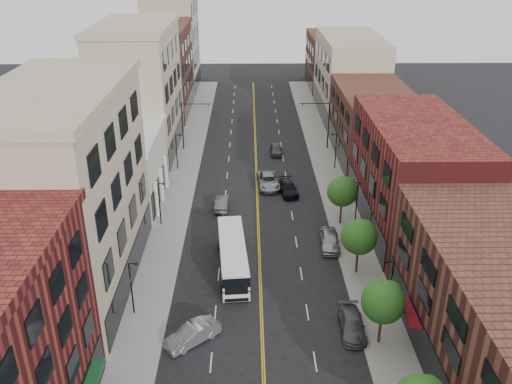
{
  "coord_description": "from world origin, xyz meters",
  "views": [
    {
      "loc": [
        -0.97,
        -29.95,
        29.56
      ],
      "look_at": [
        -0.28,
        21.98,
        5.0
      ],
      "focal_mm": 38.0,
      "sensor_mm": 36.0,
      "label": 1
    }
  ],
  "objects_px": {
    "car_lane_a": "(288,188)",
    "car_lane_c": "(276,149)",
    "car_parked_mid": "(352,325)",
    "city_bus": "(233,254)",
    "car_lane_b": "(268,181)",
    "car_lane_behind": "(222,203)",
    "car_angle_b": "(193,334)",
    "car_parked_far": "(330,240)"
  },
  "relations": [
    {
      "from": "city_bus",
      "to": "car_lane_a",
      "type": "xyz_separation_m",
      "value": [
        6.58,
        17.19,
        -0.97
      ]
    },
    {
      "from": "city_bus",
      "to": "car_lane_b",
      "type": "height_order",
      "value": "city_bus"
    },
    {
      "from": "car_lane_behind",
      "to": "car_lane_a",
      "type": "distance_m",
      "value": 9.18
    },
    {
      "from": "car_lane_behind",
      "to": "city_bus",
      "type": "bearing_deg",
      "value": 98.35
    },
    {
      "from": "car_lane_a",
      "to": "car_lane_c",
      "type": "bearing_deg",
      "value": 86.35
    },
    {
      "from": "car_angle_b",
      "to": "car_lane_b",
      "type": "xyz_separation_m",
      "value": [
        7.1,
        29.79,
        0.03
      ]
    },
    {
      "from": "city_bus",
      "to": "car_angle_b",
      "type": "xyz_separation_m",
      "value": [
        -2.96,
        -10.5,
        -0.91
      ]
    },
    {
      "from": "car_lane_b",
      "to": "car_angle_b",
      "type": "bearing_deg",
      "value": -107.73
    },
    {
      "from": "car_parked_mid",
      "to": "car_lane_b",
      "type": "distance_m",
      "value": 29.33
    },
    {
      "from": "car_angle_b",
      "to": "car_lane_c",
      "type": "height_order",
      "value": "car_angle_b"
    },
    {
      "from": "city_bus",
      "to": "car_lane_behind",
      "type": "distance_m",
      "value": 13.26
    },
    {
      "from": "city_bus",
      "to": "car_lane_b",
      "type": "bearing_deg",
      "value": 73.02
    },
    {
      "from": "car_parked_mid",
      "to": "car_lane_b",
      "type": "xyz_separation_m",
      "value": [
        -5.9,
        28.73,
        0.1
      ]
    },
    {
      "from": "car_parked_mid",
      "to": "car_lane_behind",
      "type": "height_order",
      "value": "car_lane_behind"
    },
    {
      "from": "car_parked_mid",
      "to": "car_lane_c",
      "type": "distance_m",
      "value": 40.69
    },
    {
      "from": "car_lane_a",
      "to": "car_lane_b",
      "type": "height_order",
      "value": "car_lane_b"
    },
    {
      "from": "car_angle_b",
      "to": "car_parked_mid",
      "type": "bearing_deg",
      "value": 54.68
    },
    {
      "from": "car_lane_behind",
      "to": "car_lane_a",
      "type": "bearing_deg",
      "value": -152.53
    },
    {
      "from": "car_parked_far",
      "to": "car_lane_c",
      "type": "xyz_separation_m",
      "value": [
        -4.36,
        26.99,
        -0.11
      ]
    },
    {
      "from": "city_bus",
      "to": "car_lane_b",
      "type": "xyz_separation_m",
      "value": [
        4.14,
        19.3,
        -0.88
      ]
    },
    {
      "from": "car_angle_b",
      "to": "car_lane_a",
      "type": "height_order",
      "value": "car_angle_b"
    },
    {
      "from": "car_angle_b",
      "to": "car_parked_mid",
      "type": "height_order",
      "value": "car_angle_b"
    },
    {
      "from": "car_lane_a",
      "to": "car_lane_b",
      "type": "relative_size",
      "value": 0.85
    },
    {
      "from": "car_angle_b",
      "to": "car_lane_behind",
      "type": "distance_m",
      "value": 23.65
    },
    {
      "from": "car_angle_b",
      "to": "car_parked_mid",
      "type": "xyz_separation_m",
      "value": [
        13.0,
        1.06,
        -0.07
      ]
    },
    {
      "from": "car_lane_behind",
      "to": "car_lane_a",
      "type": "xyz_separation_m",
      "value": [
        8.23,
        4.07,
        0.0
      ]
    },
    {
      "from": "car_lane_b",
      "to": "car_lane_behind",
      "type": "bearing_deg",
      "value": -137.49
    },
    {
      "from": "car_lane_a",
      "to": "car_parked_far",
      "type": "bearing_deg",
      "value": -82.63
    },
    {
      "from": "car_parked_mid",
      "to": "city_bus",
      "type": "bearing_deg",
      "value": 138.28
    },
    {
      "from": "car_lane_behind",
      "to": "car_lane_a",
      "type": "height_order",
      "value": "car_lane_a"
    },
    {
      "from": "car_angle_b",
      "to": "car_lane_c",
      "type": "relative_size",
      "value": 1.12
    },
    {
      "from": "car_parked_mid",
      "to": "car_angle_b",
      "type": "bearing_deg",
      "value": -173.83
    },
    {
      "from": "car_parked_mid",
      "to": "car_lane_c",
      "type": "bearing_deg",
      "value": 97.65
    },
    {
      "from": "car_parked_mid",
      "to": "car_lane_b",
      "type": "height_order",
      "value": "car_lane_b"
    },
    {
      "from": "car_lane_behind",
      "to": "car_lane_c",
      "type": "height_order",
      "value": "car_lane_behind"
    },
    {
      "from": "car_angle_b",
      "to": "car_parked_far",
      "type": "relative_size",
      "value": 0.97
    },
    {
      "from": "car_angle_b",
      "to": "car_lane_behind",
      "type": "bearing_deg",
      "value": 136.85
    },
    {
      "from": "car_parked_far",
      "to": "car_lane_b",
      "type": "xyz_separation_m",
      "value": [
        -5.9,
        15.27,
        -0.02
      ]
    },
    {
      "from": "car_parked_mid",
      "to": "car_lane_a",
      "type": "xyz_separation_m",
      "value": [
        -3.46,
        26.62,
        0.01
      ]
    },
    {
      "from": "car_parked_far",
      "to": "car_lane_a",
      "type": "distance_m",
      "value": 13.61
    },
    {
      "from": "car_parked_mid",
      "to": "car_lane_a",
      "type": "distance_m",
      "value": 26.85
    },
    {
      "from": "car_lane_b",
      "to": "car_lane_a",
      "type": "bearing_deg",
      "value": -45.17
    }
  ]
}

